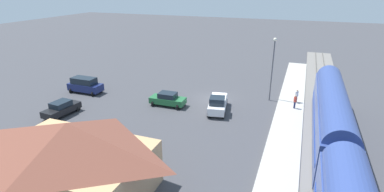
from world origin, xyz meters
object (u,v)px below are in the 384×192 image
at_px(pedestrian_waiting_far, 297,95).
at_px(suv_navy, 85,85).
at_px(light_pole_near_platform, 273,62).
at_px(passenger_train, 340,167).
at_px(sedan_green, 168,99).
at_px(station_building, 72,157).
at_px(pedestrian_on_platform, 295,101).
at_px(sedan_black, 61,108).
at_px(pickup_white, 218,103).

relative_size(pedestrian_waiting_far, suv_navy, 0.35).
bearing_deg(suv_navy, light_pole_near_platform, -166.00).
height_order(passenger_train, light_pole_near_platform, light_pole_near_platform).
relative_size(passenger_train, sedan_green, 8.65).
height_order(station_building, sedan_green, station_building).
xyz_separation_m(passenger_train, pedestrian_on_platform, (3.51, -16.02, -1.58)).
height_order(station_building, sedan_black, station_building).
distance_m(pedestrian_on_platform, pedestrian_waiting_far, 2.21).
height_order(suv_navy, pickup_white, suv_navy).
bearing_deg(light_pole_near_platform, pickup_white, 47.20).
height_order(pedestrian_on_platform, sedan_green, pedestrian_on_platform).
bearing_deg(light_pole_near_platform, sedan_green, 28.54).
distance_m(station_building, sedan_black, 15.53).
height_order(passenger_train, pedestrian_waiting_far, passenger_train).
bearing_deg(station_building, passenger_train, -162.41).
height_order(pedestrian_waiting_far, light_pole_near_platform, light_pole_near_platform).
distance_m(station_building, pickup_white, 19.22).
bearing_deg(pedestrian_on_platform, sedan_black, 23.50).
bearing_deg(pedestrian_on_platform, passenger_train, 102.38).
relative_size(passenger_train, station_building, 3.35).
height_order(pedestrian_on_platform, suv_navy, suv_navy).
bearing_deg(suv_navy, passenger_train, 158.97).
distance_m(pedestrian_on_platform, sedan_green, 15.74).
bearing_deg(pedestrian_on_platform, pedestrian_waiting_far, -92.70).
height_order(sedan_green, sedan_black, same).
relative_size(station_building, pedestrian_on_platform, 6.85).
distance_m(station_building, sedan_green, 17.82).
bearing_deg(pedestrian_on_platform, sedan_green, 14.88).
xyz_separation_m(pedestrian_on_platform, light_pole_near_platform, (3.28, -2.44, 3.92)).
bearing_deg(pickup_white, suv_navy, 0.93).
height_order(passenger_train, pedestrian_on_platform, passenger_train).
distance_m(passenger_train, light_pole_near_platform, 19.81).
xyz_separation_m(passenger_train, pickup_white, (12.28, -12.54, -1.83)).
bearing_deg(sedan_green, light_pole_near_platform, -151.46).
relative_size(station_building, sedan_green, 2.58).
relative_size(pedestrian_on_platform, suv_navy, 0.35).
xyz_separation_m(pedestrian_on_platform, sedan_black, (25.68, 11.17, -0.40)).
bearing_deg(pedestrian_on_platform, suv_navy, 7.63).
height_order(pedestrian_on_platform, sedan_black, pedestrian_on_platform).
height_order(suv_navy, sedan_black, suv_navy).
xyz_separation_m(station_building, pedestrian_on_platform, (-14.48, -21.72, -1.70)).
bearing_deg(suv_navy, sedan_green, 178.90).
bearing_deg(light_pole_near_platform, passenger_train, 110.22).
xyz_separation_m(station_building, suv_navy, (13.80, -17.93, -1.83)).
distance_m(pedestrian_on_platform, suv_navy, 28.54).
relative_size(sedan_green, light_pole_near_platform, 0.54).
bearing_deg(sedan_green, pedestrian_on_platform, -165.12).
bearing_deg(station_building, pickup_white, -107.40).
bearing_deg(light_pole_near_platform, pedestrian_on_platform, 143.35).
relative_size(pickup_white, light_pole_near_platform, 0.68).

